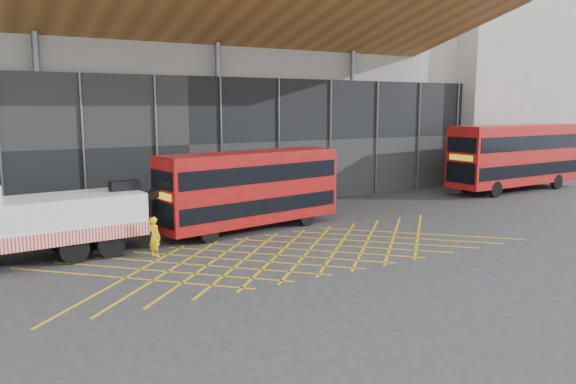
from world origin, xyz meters
TOP-DOWN VIEW (x-y plane):
  - ground_plane at (0.00, 0.00)m, footprint 120.00×120.00m
  - road_markings at (2.40, 0.00)m, footprint 21.56×7.16m
  - construction_building at (1.92, 18.40)m, footprint 55.00×23.97m
  - east_building at (32.00, 16.00)m, footprint 15.00×12.00m
  - recovery_truck at (-8.30, 3.94)m, footprint 11.65×3.54m
  - bus_towed at (2.82, 4.90)m, footprint 10.07×3.86m
  - bus_second at (25.83, 7.12)m, footprint 12.13×3.35m
  - worker at (-2.93, 2.42)m, footprint 0.61×0.73m

SIDE VIEW (x-z plane):
  - ground_plane at x=0.00m, z-range 0.00..0.00m
  - road_markings at x=2.40m, z-range 0.00..0.01m
  - worker at x=-2.93m, z-range 0.00..1.69m
  - recovery_truck at x=-8.30m, z-range -0.15..3.89m
  - bus_towed at x=2.82m, z-range 0.22..4.22m
  - bus_second at x=25.83m, z-range 0.27..5.16m
  - construction_building at x=1.92m, z-range -0.02..17.98m
  - east_building at x=32.00m, z-range 0.00..20.00m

